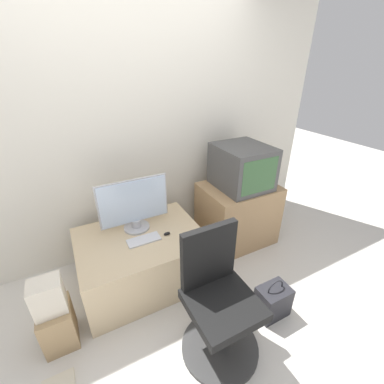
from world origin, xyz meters
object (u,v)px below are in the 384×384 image
at_px(keyboard, 144,240).
at_px(crt_tv, 242,167).
at_px(cardboard_box_lower, 58,325).
at_px(handbag, 273,301).
at_px(mouse, 167,234).
at_px(office_chair, 218,305).
at_px(main_monitor, 134,205).

distance_m(keyboard, crt_tv, 1.23).
height_order(cardboard_box_lower, handbag, handbag).
height_order(mouse, crt_tv, crt_tv).
bearing_deg(crt_tv, cardboard_box_lower, -167.64).
bearing_deg(crt_tv, office_chair, -132.52).
height_order(keyboard, handbag, keyboard).
bearing_deg(crt_tv, mouse, -168.64).
distance_m(cardboard_box_lower, handbag, 1.66).
xyz_separation_m(keyboard, crt_tv, (1.14, 0.17, 0.41)).
relative_size(keyboard, crt_tv, 0.51).
distance_m(main_monitor, crt_tv, 1.16).
height_order(keyboard, office_chair, office_chair).
bearing_deg(cardboard_box_lower, main_monitor, 31.07).
distance_m(mouse, office_chair, 0.78).
distance_m(keyboard, cardboard_box_lower, 0.87).
bearing_deg(main_monitor, cardboard_box_lower, -148.93).
bearing_deg(handbag, office_chair, 179.69).
xyz_separation_m(keyboard, mouse, (0.21, -0.02, 0.01)).
xyz_separation_m(main_monitor, office_chair, (0.26, -1.00, -0.34)).
distance_m(crt_tv, cardboard_box_lower, 2.09).
height_order(main_monitor, crt_tv, crt_tv).
bearing_deg(handbag, mouse, 127.37).
height_order(crt_tv, handbag, crt_tv).
relative_size(keyboard, handbag, 0.78).
xyz_separation_m(crt_tv, handbag, (-0.34, -0.96, -0.77)).
distance_m(main_monitor, keyboard, 0.32).
xyz_separation_m(mouse, handbag, (0.59, -0.78, -0.37)).
bearing_deg(office_chair, cardboard_box_lower, 151.96).
distance_m(mouse, cardboard_box_lower, 1.05).
height_order(main_monitor, handbag, main_monitor).
bearing_deg(crt_tv, handbag, -109.41).
height_order(office_chair, cardboard_box_lower, office_chair).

